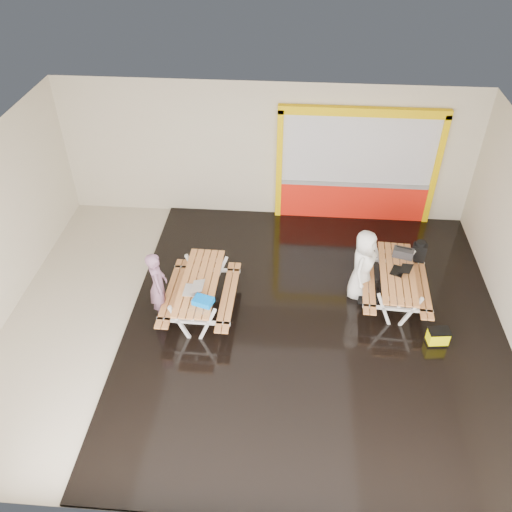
# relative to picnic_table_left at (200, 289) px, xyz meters

# --- Properties ---
(room) EXTENTS (10.02, 8.02, 3.52)m
(room) POSITION_rel_picnic_table_left_xyz_m (1.07, -0.23, 1.12)
(room) COLOR beige
(room) RESTS_ON ground
(deck) EXTENTS (7.50, 7.98, 0.05)m
(deck) POSITION_rel_picnic_table_left_xyz_m (2.32, -0.23, -0.61)
(deck) COLOR black
(deck) RESTS_ON room
(kiosk) EXTENTS (3.88, 0.16, 3.00)m
(kiosk) POSITION_rel_picnic_table_left_xyz_m (3.27, 3.71, 0.81)
(kiosk) COLOR red
(kiosk) RESTS_ON room
(picnic_table_left) EXTENTS (1.45, 2.09, 0.83)m
(picnic_table_left) POSITION_rel_picnic_table_left_xyz_m (0.00, 0.00, 0.00)
(picnic_table_left) COLOR #D28748
(picnic_table_left) RESTS_ON deck
(picnic_table_right) EXTENTS (1.45, 2.06, 0.80)m
(picnic_table_right) POSITION_rel_picnic_table_left_xyz_m (3.96, 0.64, -0.02)
(picnic_table_right) COLOR #D28748
(picnic_table_right) RESTS_ON deck
(person_left) EXTENTS (0.50, 0.63, 1.52)m
(person_left) POSITION_rel_picnic_table_left_xyz_m (-0.78, -0.23, 0.23)
(person_left) COLOR #7D5672
(person_left) RESTS_ON deck
(person_right) EXTENTS (0.76, 0.92, 1.62)m
(person_right) POSITION_rel_picnic_table_left_xyz_m (3.26, 0.75, 0.20)
(person_right) COLOR white
(person_right) RESTS_ON deck
(laptop_left) EXTENTS (0.40, 0.37, 0.17)m
(laptop_left) POSITION_rel_picnic_table_left_xyz_m (-0.07, -0.29, 0.25)
(laptop_left) COLOR silver
(laptop_left) RESTS_ON picnic_table_left
(laptop_right) EXTENTS (0.49, 0.47, 0.16)m
(laptop_right) POSITION_rel_picnic_table_left_xyz_m (4.01, 0.64, 0.22)
(laptop_right) COLOR black
(laptop_right) RESTS_ON picnic_table_right
(blue_pouch) EXTENTS (0.43, 0.35, 0.11)m
(blue_pouch) POSITION_rel_picnic_table_left_xyz_m (0.18, -0.62, 0.25)
(blue_pouch) COLOR #006EEA
(blue_pouch) RESTS_ON picnic_table_left
(toolbox) EXTENTS (0.46, 0.31, 0.24)m
(toolbox) POSITION_rel_picnic_table_left_xyz_m (4.13, 1.16, 0.26)
(toolbox) COLOR black
(toolbox) RESTS_ON picnic_table_right
(backpack) EXTENTS (0.34, 0.27, 0.51)m
(backpack) POSITION_rel_picnic_table_left_xyz_m (4.54, 1.46, 0.09)
(backpack) COLOR black
(backpack) RESTS_ON picnic_table_right
(dark_case) EXTENTS (0.41, 0.31, 0.15)m
(dark_case) POSITION_rel_picnic_table_left_xyz_m (3.44, 0.57, -0.51)
(dark_case) COLOR black
(dark_case) RESTS_ON deck
(fluke_bag) EXTENTS (0.43, 0.31, 0.35)m
(fluke_bag) POSITION_rel_picnic_table_left_xyz_m (4.66, -0.56, -0.42)
(fluke_bag) COLOR black
(fluke_bag) RESTS_ON deck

